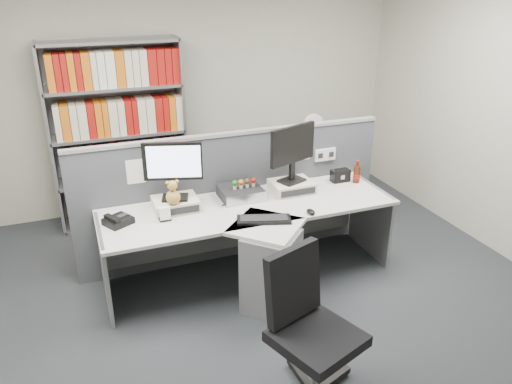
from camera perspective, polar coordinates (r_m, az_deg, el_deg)
name	(u,v)px	position (r m, az deg, el deg)	size (l,w,h in m)	color
ground	(285,328)	(4.16, 3.30, -15.11)	(5.50, 5.50, 0.00)	#2E3236
room_shell	(291,107)	(3.36, 4.01, 9.56)	(5.04, 5.54, 2.72)	#B4B2A0
partition	(234,195)	(4.83, -2.48, -0.31)	(3.00, 0.08, 1.27)	#464A50
desk	(258,244)	(4.37, 0.26, -5.86)	(2.60, 1.20, 0.72)	beige
monitor_riser_left	(176,204)	(4.40, -9.09, -1.35)	(0.38, 0.31, 0.10)	beige
monitor_riser_right	(292,186)	(4.71, 4.05, 0.63)	(0.38, 0.31, 0.10)	beige
monitor_left	(173,166)	(4.27, -9.38, 2.94)	(0.48, 0.21, 0.50)	black
monitor_right	(293,149)	(4.59, 4.17, 4.88)	(0.50, 0.24, 0.53)	black
desktop_pc	(241,193)	(4.58, -1.76, -0.06)	(0.37, 0.33, 0.10)	black
figurines	(244,183)	(4.53, -1.35, 1.08)	(0.23, 0.05, 0.09)	beige
keyboard	(264,219)	(4.16, 0.90, -3.11)	(0.47, 0.29, 0.03)	black
mouse	(311,212)	(4.30, 6.22, -2.24)	(0.06, 0.10, 0.04)	black
desk_phone	(118,221)	(4.25, -15.40, -3.14)	(0.26, 0.26, 0.09)	black
desk_calendar	(165,215)	(4.22, -10.30, -2.58)	(0.10, 0.07, 0.12)	black
plush_toy	(173,194)	(4.25, -9.39, -0.22)	(0.12, 0.12, 0.21)	#B58A3C
speaker	(340,176)	(5.00, 9.52, 1.85)	(0.18, 0.10, 0.12)	black
cola_bottle	(357,174)	(5.00, 11.34, 1.98)	(0.07, 0.07, 0.23)	#3F190A
shelving_unit	(119,137)	(5.66, -15.25, 5.99)	(1.41, 0.40, 2.00)	gray
filing_cabinet	(310,180)	(6.01, 6.13, 1.40)	(0.45, 0.61, 0.70)	gray
desk_fan	(312,128)	(5.81, 6.40, 7.18)	(0.27, 0.16, 0.45)	white
office_chair	(308,326)	(3.31, 5.88, -14.84)	(0.68, 0.66, 1.03)	silver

